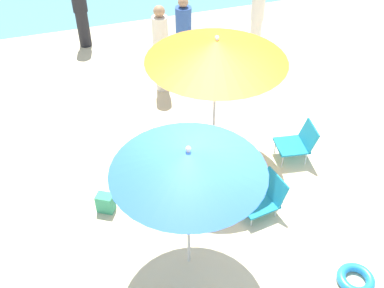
# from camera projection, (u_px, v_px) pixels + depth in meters

# --- Properties ---
(ground_plane) EXTENTS (40.00, 40.00, 0.00)m
(ground_plane) POSITION_uv_depth(u_px,v_px,m) (221.00, 211.00, 6.62)
(ground_plane) COLOR beige
(umbrella_orange) EXTENTS (2.09, 2.09, 2.15)m
(umbrella_orange) POSITION_uv_depth(u_px,v_px,m) (217.00, 50.00, 6.41)
(umbrella_orange) COLOR silver
(umbrella_orange) RESTS_ON ground_plane
(umbrella_blue) EXTENTS (1.75, 1.75, 1.98)m
(umbrella_blue) POSITION_uv_depth(u_px,v_px,m) (188.00, 161.00, 4.82)
(umbrella_blue) COLOR silver
(umbrella_blue) RESTS_ON ground_plane
(beach_chair_b) EXTENTS (0.65, 0.57, 0.63)m
(beach_chair_b) POSITION_uv_depth(u_px,v_px,m) (299.00, 142.00, 7.32)
(beach_chair_b) COLOR teal
(beach_chair_b) RESTS_ON ground_plane
(beach_chair_d) EXTENTS (0.66, 0.57, 0.57)m
(beach_chair_d) POSITION_uv_depth(u_px,v_px,m) (264.00, 196.00, 6.47)
(beach_chair_d) COLOR teal
(beach_chair_d) RESTS_ON ground_plane
(beach_chair_e) EXTENTS (0.59, 0.55, 0.54)m
(beach_chair_e) POSITION_uv_depth(u_px,v_px,m) (146.00, 174.00, 6.83)
(beach_chair_e) COLOR navy
(beach_chair_e) RESTS_ON ground_plane
(person_a) EXTENTS (0.32, 0.32, 1.68)m
(person_a) POSITION_uv_depth(u_px,v_px,m) (184.00, 38.00, 9.02)
(person_a) COLOR #2D519E
(person_a) RESTS_ON ground_plane
(person_b) EXTENTS (0.32, 0.32, 1.74)m
(person_b) POSITION_uv_depth(u_px,v_px,m) (80.00, 9.00, 10.01)
(person_b) COLOR black
(person_b) RESTS_ON ground_plane
(person_c) EXTENTS (0.29, 0.29, 1.75)m
(person_c) POSITION_uv_depth(u_px,v_px,m) (161.00, 49.00, 8.56)
(person_c) COLOR silver
(person_c) RESTS_ON ground_plane
(person_d) EXTENTS (0.29, 0.29, 1.53)m
(person_d) POSITION_uv_depth(u_px,v_px,m) (257.00, 19.00, 9.86)
(person_d) COLOR silver
(person_d) RESTS_ON ground_plane
(swim_ring) EXTENTS (0.47, 0.47, 0.12)m
(swim_ring) POSITION_uv_depth(u_px,v_px,m) (356.00, 279.00, 5.68)
(swim_ring) COLOR #238CD8
(swim_ring) RESTS_ON ground_plane
(beach_bag) EXTENTS (0.30, 0.27, 0.30)m
(beach_bag) POSITION_uv_depth(u_px,v_px,m) (106.00, 203.00, 6.55)
(beach_bag) COLOR #389970
(beach_bag) RESTS_ON ground_plane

